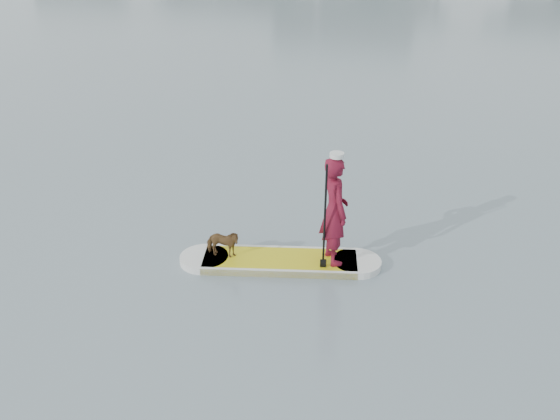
% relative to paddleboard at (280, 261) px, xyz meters
% --- Properties ---
extents(ground, '(140.00, 140.00, 0.00)m').
position_rel_paddleboard_xyz_m(ground, '(-2.60, 2.16, -0.06)').
color(ground, slate).
rests_on(ground, ground).
extents(paddleboard, '(3.20, 1.49, 0.12)m').
position_rel_paddleboard_xyz_m(paddleboard, '(0.00, 0.00, 0.00)').
color(paddleboard, gold).
rests_on(paddleboard, ground).
extents(paddler, '(0.72, 0.78, 1.79)m').
position_rel_paddleboard_xyz_m(paddler, '(0.82, 0.23, 0.95)').
color(paddler, maroon).
rests_on(paddler, paddleboard).
extents(white_cap, '(0.22, 0.22, 0.07)m').
position_rel_paddleboard_xyz_m(white_cap, '(0.82, 0.23, 1.88)').
color(white_cap, silver).
rests_on(white_cap, paddler).
extents(dog, '(0.60, 0.33, 0.49)m').
position_rel_paddleboard_xyz_m(dog, '(-0.90, -0.26, 0.30)').
color(dog, '#56331D').
rests_on(dog, paddleboard).
extents(paddle, '(0.11, 0.30, 2.00)m').
position_rel_paddleboard_xyz_m(paddle, '(0.74, -0.03, 0.74)').
color(paddle, black).
rests_on(paddle, ground).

